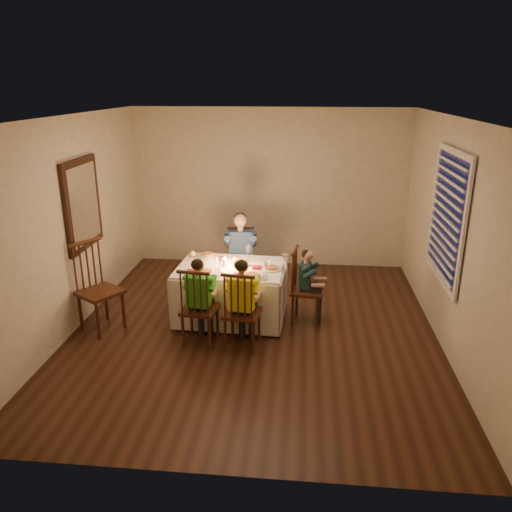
# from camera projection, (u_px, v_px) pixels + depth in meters

# --- Properties ---
(ground) EXTENTS (5.00, 5.00, 0.00)m
(ground) POSITION_uv_depth(u_px,v_px,m) (254.00, 329.00, 6.31)
(ground) COLOR black
(ground) RESTS_ON ground
(wall_left) EXTENTS (0.02, 5.00, 2.60)m
(wall_left) POSITION_uv_depth(u_px,v_px,m) (71.00, 226.00, 6.09)
(wall_left) COLOR beige
(wall_left) RESTS_ON ground
(wall_right) EXTENTS (0.02, 5.00, 2.60)m
(wall_right) POSITION_uv_depth(u_px,v_px,m) (450.00, 236.00, 5.68)
(wall_right) COLOR beige
(wall_right) RESTS_ON ground
(wall_back) EXTENTS (4.50, 0.02, 2.60)m
(wall_back) POSITION_uv_depth(u_px,v_px,m) (270.00, 189.00, 8.24)
(wall_back) COLOR beige
(wall_back) RESTS_ON ground
(ceiling) EXTENTS (5.00, 5.00, 0.00)m
(ceiling) POSITION_uv_depth(u_px,v_px,m) (254.00, 117.00, 5.46)
(ceiling) COLOR white
(ceiling) RESTS_ON wall_back
(dining_table) EXTENTS (1.43, 1.06, 0.69)m
(dining_table) POSITION_uv_depth(u_px,v_px,m) (231.00, 282.00, 6.47)
(dining_table) COLOR white
(dining_table) RESTS_ON ground
(chair_adult) EXTENTS (0.44, 0.43, 0.98)m
(chair_adult) POSITION_uv_depth(u_px,v_px,m) (241.00, 294.00, 7.37)
(chair_adult) COLOR black
(chair_adult) RESTS_ON ground
(chair_near_left) EXTENTS (0.44, 0.43, 0.98)m
(chair_near_left) POSITION_uv_depth(u_px,v_px,m) (201.00, 342.00, 5.99)
(chair_near_left) COLOR black
(chair_near_left) RESTS_ON ground
(chair_near_right) EXTENTS (0.45, 0.44, 0.98)m
(chair_near_right) POSITION_uv_depth(u_px,v_px,m) (243.00, 347.00, 5.90)
(chair_near_right) COLOR black
(chair_near_right) RESTS_ON ground
(chair_end) EXTENTS (0.44, 0.45, 0.98)m
(chair_end) POSITION_uv_depth(u_px,v_px,m) (306.00, 321.00, 6.53)
(chair_end) COLOR black
(chair_end) RESTS_ON ground
(chair_extra) EXTENTS (0.63, 0.64, 1.14)m
(chair_extra) POSITION_uv_depth(u_px,v_px,m) (104.00, 329.00, 6.32)
(chair_extra) COLOR black
(chair_extra) RESTS_ON ground
(adult) EXTENTS (0.48, 0.45, 1.23)m
(adult) POSITION_uv_depth(u_px,v_px,m) (241.00, 294.00, 7.37)
(adult) COLOR navy
(adult) RESTS_ON ground
(child_green) EXTENTS (0.39, 0.36, 1.08)m
(child_green) POSITION_uv_depth(u_px,v_px,m) (201.00, 342.00, 5.99)
(child_green) COLOR green
(child_green) RESTS_ON ground
(child_yellow) EXTENTS (0.42, 0.39, 1.10)m
(child_yellow) POSITION_uv_depth(u_px,v_px,m) (243.00, 347.00, 5.90)
(child_yellow) COLOR #F8FA1B
(child_yellow) RESTS_ON ground
(child_teal) EXTENTS (0.32, 0.34, 0.98)m
(child_teal) POSITION_uv_depth(u_px,v_px,m) (306.00, 321.00, 6.53)
(child_teal) COLOR #18343C
(child_teal) RESTS_ON ground
(setting_adult) EXTENTS (0.27, 0.27, 0.02)m
(setting_adult) POSITION_uv_depth(u_px,v_px,m) (235.00, 259.00, 6.64)
(setting_adult) COLOR white
(setting_adult) RESTS_ON dining_table
(setting_green) EXTENTS (0.27, 0.27, 0.02)m
(setting_green) POSITION_uv_depth(u_px,v_px,m) (205.00, 272.00, 6.18)
(setting_green) COLOR white
(setting_green) RESTS_ON dining_table
(setting_yellow) EXTENTS (0.27, 0.27, 0.02)m
(setting_yellow) POSITION_uv_depth(u_px,v_px,m) (252.00, 276.00, 6.06)
(setting_yellow) COLOR white
(setting_yellow) RESTS_ON dining_table
(setting_teal) EXTENTS (0.27, 0.27, 0.02)m
(setting_teal) POSITION_uv_depth(u_px,v_px,m) (271.00, 269.00, 6.30)
(setting_teal) COLOR white
(setting_teal) RESTS_ON dining_table
(candle_left) EXTENTS (0.06, 0.06, 0.10)m
(candle_left) POSITION_uv_depth(u_px,v_px,m) (225.00, 263.00, 6.39)
(candle_left) COLOR silver
(candle_left) RESTS_ON dining_table
(candle_right) EXTENTS (0.06, 0.06, 0.10)m
(candle_right) POSITION_uv_depth(u_px,v_px,m) (235.00, 263.00, 6.37)
(candle_right) COLOR silver
(candle_right) RESTS_ON dining_table
(squash) EXTENTS (0.09, 0.09, 0.09)m
(squash) POSITION_uv_depth(u_px,v_px,m) (192.00, 254.00, 6.73)
(squash) COLOR gold
(squash) RESTS_ON dining_table
(orange_fruit) EXTENTS (0.08, 0.08, 0.08)m
(orange_fruit) POSITION_uv_depth(u_px,v_px,m) (246.00, 263.00, 6.40)
(orange_fruit) COLOR orange
(orange_fruit) RESTS_ON dining_table
(serving_bowl) EXTENTS (0.23, 0.23, 0.05)m
(serving_bowl) POSITION_uv_depth(u_px,v_px,m) (208.00, 256.00, 6.69)
(serving_bowl) COLOR white
(serving_bowl) RESTS_ON dining_table
(wall_mirror) EXTENTS (0.06, 0.95, 1.15)m
(wall_mirror) POSITION_uv_depth(u_px,v_px,m) (82.00, 204.00, 6.31)
(wall_mirror) COLOR black
(wall_mirror) RESTS_ON wall_left
(window_blinds) EXTENTS (0.07, 1.34, 1.54)m
(window_blinds) POSITION_uv_depth(u_px,v_px,m) (446.00, 217.00, 5.71)
(window_blinds) COLOR black
(window_blinds) RESTS_ON wall_right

